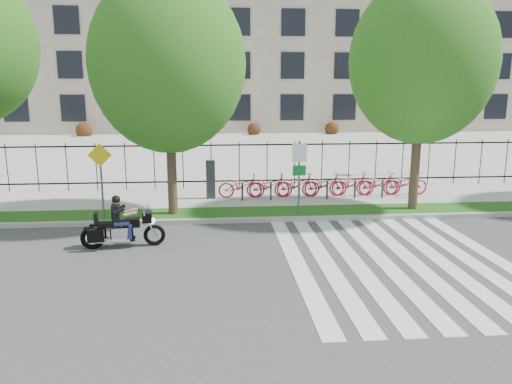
{
  "coord_description": "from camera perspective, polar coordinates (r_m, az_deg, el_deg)",
  "views": [
    {
      "loc": [
        0.12,
        -11.93,
        4.45
      ],
      "look_at": [
        1.39,
        3.0,
        1.26
      ],
      "focal_mm": 35.0,
      "sensor_mm": 36.0,
      "label": 1
    }
  ],
  "objects": [
    {
      "name": "iron_fence",
      "position": [
        21.38,
        -5.14,
        3.08
      ],
      "size": [
        30.0,
        0.06,
        2.0
      ],
      "primitive_type": null,
      "color": "black",
      "rests_on": "sidewalk"
    },
    {
      "name": "lamp_post_right",
      "position": [
        25.91,
        17.76,
        8.7
      ],
      "size": [
        1.06,
        0.7,
        4.25
      ],
      "color": "black",
      "rests_on": "ground"
    },
    {
      "name": "motorcycle_rider",
      "position": [
        14.49,
        -15.03,
        -3.82
      ],
      "size": [
        2.34,
        0.75,
        1.8
      ],
      "color": "black",
      "rests_on": "ground"
    },
    {
      "name": "plaza",
      "position": [
        37.19,
        -5.04,
        5.17
      ],
      "size": [
        80.0,
        34.0,
        0.1
      ],
      "primitive_type": "cube",
      "color": "#A6A39B",
      "rests_on": "ground"
    },
    {
      "name": "street_tree_1",
      "position": [
        16.95,
        -10.03,
        14.27
      ],
      "size": [
        5.08,
        5.08,
        7.95
      ],
      "color": "#3D2A21",
      "rests_on": "grass_verge"
    },
    {
      "name": "crosswalk_stripes",
      "position": [
        13.57,
        15.85,
        -7.59
      ],
      "size": [
        5.7,
        8.0,
        0.01
      ],
      "primitive_type": null,
      "color": "silver",
      "rests_on": "ground"
    },
    {
      "name": "sign_pole_regulatory",
      "position": [
        16.97,
        4.96,
        2.78
      ],
      "size": [
        0.5,
        0.09,
        2.5
      ],
      "color": "#59595B",
      "rests_on": "grass_verge"
    },
    {
      "name": "office_building",
      "position": [
        57.11,
        -5.21,
        17.51
      ],
      "size": [
        60.0,
        21.9,
        20.15
      ],
      "color": "#A69986",
      "rests_on": "ground"
    },
    {
      "name": "street_tree_2",
      "position": [
        18.32,
        18.46,
        14.03
      ],
      "size": [
        4.91,
        4.91,
        7.97
      ],
      "color": "#3D2A21",
      "rests_on": "grass_verge"
    },
    {
      "name": "bike_share_station",
      "position": [
        19.97,
        7.61,
        0.88
      ],
      "size": [
        8.88,
        0.86,
        1.5
      ],
      "color": "#2D2D33",
      "rests_on": "sidewalk"
    },
    {
      "name": "sign_pole_warning",
      "position": [
        17.13,
        -17.32,
        2.37
      ],
      "size": [
        0.78,
        0.09,
        2.49
      ],
      "color": "#59595B",
      "rests_on": "grass_verge"
    },
    {
      "name": "curb",
      "position": [
        16.61,
        -5.12,
        -3.31
      ],
      "size": [
        60.0,
        0.2,
        0.15
      ],
      "primitive_type": "cube",
      "color": "#A5A39B",
      "rests_on": "ground"
    },
    {
      "name": "sidewalk",
      "position": [
        19.86,
        -5.1,
        -0.76
      ],
      "size": [
        60.0,
        3.5,
        0.15
      ],
      "primitive_type": "cube",
      "color": "#A6A39B",
      "rests_on": "ground"
    },
    {
      "name": "grass_verge",
      "position": [
        17.43,
        -5.12,
        -2.57
      ],
      "size": [
        60.0,
        1.5,
        0.15
      ],
      "primitive_type": "cube",
      "color": "#1A5214",
      "rests_on": "ground"
    },
    {
      "name": "ground",
      "position": [
        12.73,
        -5.17,
        -8.5
      ],
      "size": [
        120.0,
        120.0,
        0.0
      ],
      "primitive_type": "plane",
      "color": "#3E3E41",
      "rests_on": "ground"
    }
  ]
}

